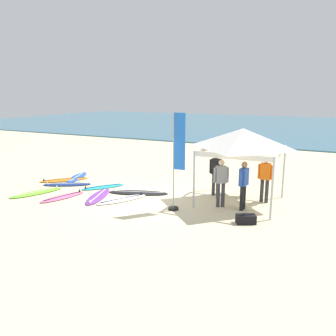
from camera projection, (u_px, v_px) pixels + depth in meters
ground_plane at (149, 200)px, 12.89m from camera, size 80.00×80.00×0.00m
sea at (278, 126)px, 41.47m from camera, size 80.00×36.00×0.10m
canopy_tent at (243, 139)px, 12.09m from camera, size 2.76×2.76×2.75m
surfboard_cyan at (103, 187)px, 14.57m from camera, size 1.51×1.79×0.19m
surfboard_navy at (67, 184)px, 14.98m from camera, size 2.08×1.51×0.19m
surfboard_purple at (98, 196)px, 13.24m from camera, size 1.22×2.26×0.19m
surfboard_black at (138, 193)px, 13.73m from camera, size 2.50×1.41×0.19m
surfboard_blue at (77, 177)px, 16.27m from camera, size 1.21×2.13×0.19m
surfboard_lime at (37, 192)px, 13.74m from camera, size 1.28×2.21×0.19m
surfboard_orange at (64, 180)px, 15.76m from camera, size 1.92×1.99×0.19m
surfboard_pink at (63, 197)px, 13.18m from camera, size 0.99×1.96×0.19m
surfboard_white at (122, 199)px, 12.87m from camera, size 1.49×2.09×0.19m
person_black at (216, 171)px, 13.26m from camera, size 0.55×0.24×1.71m
person_grey at (221, 180)px, 11.94m from camera, size 0.48×0.38×1.71m
person_orange at (265, 176)px, 12.42m from camera, size 0.55×0.22×1.71m
person_blue at (244, 182)px, 11.61m from camera, size 0.28×0.54×1.71m
person_green at (243, 181)px, 13.12m from camera, size 0.35×0.51×1.20m
banner_flag at (177, 166)px, 11.45m from camera, size 0.60×0.36×3.40m
gear_bag_near_tent at (246, 219)px, 10.56m from camera, size 0.68×0.56×0.28m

